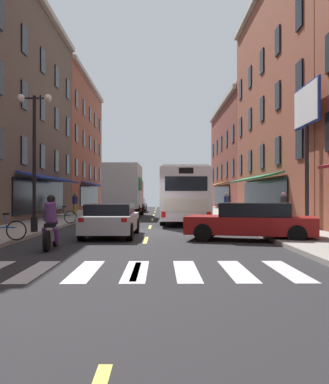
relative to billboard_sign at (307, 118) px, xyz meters
name	(u,v)px	position (x,y,z in m)	size (l,w,h in m)	color
ground_plane	(148,233)	(-7.05, 0.02, -5.12)	(34.80, 80.00, 0.10)	#28282B
lane_centre_dashes	(148,232)	(-7.05, -0.23, -5.07)	(0.14, 73.90, 0.01)	#DBCC4C
crosswalk_near	(136,271)	(-7.05, -9.98, -5.07)	(7.10, 2.80, 0.01)	silver
sidewalk_left	(15,230)	(-12.95, 0.02, -5.00)	(3.00, 80.00, 0.14)	#A39E93
sidewalk_right	(281,230)	(-1.15, 0.02, -5.00)	(3.00, 80.00, 0.14)	#A39E93
billboard_sign	(307,118)	(0.00, 0.00, 0.00)	(0.40, 3.25, 6.42)	black
transit_bus	(183,194)	(-5.14, 7.86, -3.40)	(2.85, 12.34, 3.18)	white
box_truck	(125,190)	(-9.16, 13.10, -3.12)	(2.59, 7.51, 3.78)	#B21E19
sedan_near	(111,220)	(-8.46, -2.18, -4.40)	(2.05, 4.56, 1.30)	silver
sedan_mid	(252,221)	(-3.21, -3.66, -4.38)	(4.89, 2.99, 1.36)	maroon
sedan_far	(135,205)	(-8.90, 22.43, -4.41)	(2.05, 4.76, 1.28)	silver
motorcycle_rider	(51,226)	(-9.85, -6.10, -4.36)	(0.62, 2.07, 1.66)	black
bicycle_near	(0,230)	(-11.82, -4.96, -4.57)	(1.70, 0.48, 0.91)	black
bicycle_mid	(60,217)	(-11.77, 3.60, -4.57)	(1.71, 0.48, 0.91)	black
pedestrian_near	(75,203)	(-13.05, 14.21, -4.07)	(0.36, 0.51, 1.64)	#B29947
pedestrian_mid	(226,204)	(-1.86, 11.53, -4.09)	(0.36, 0.36, 1.64)	black
pedestrian_far	(284,208)	(-0.29, 2.64, -4.09)	(0.36, 0.36, 1.64)	#66387F
street_lamp_twin	(34,156)	(-11.68, -1.49, -1.83)	(1.42, 0.32, 5.63)	black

